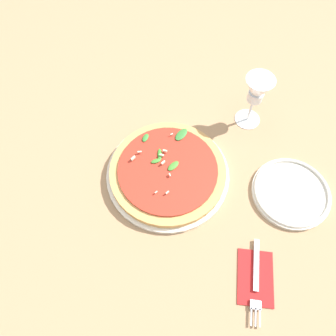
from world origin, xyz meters
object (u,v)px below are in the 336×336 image
Objects in this scene: pizza_arugula_main at (168,170)px; fork at (256,280)px; wine_glass at (257,92)px; side_plate_white at (291,192)px.

fork is at bearing 42.54° from pizza_arugula_main.
wine_glass is 0.46m from fork.
pizza_arugula_main is 0.30m from wine_glass.
pizza_arugula_main reaches higher than fork.
wine_glass is 0.82× the size of side_plate_white.
pizza_arugula_main reaches higher than side_plate_white.
side_plate_white is at bearing 86.12° from pizza_arugula_main.
wine_glass is at bearing -176.07° from fork.
pizza_arugula_main is at bearing -45.65° from wine_glass.
wine_glass reaches higher than side_plate_white.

